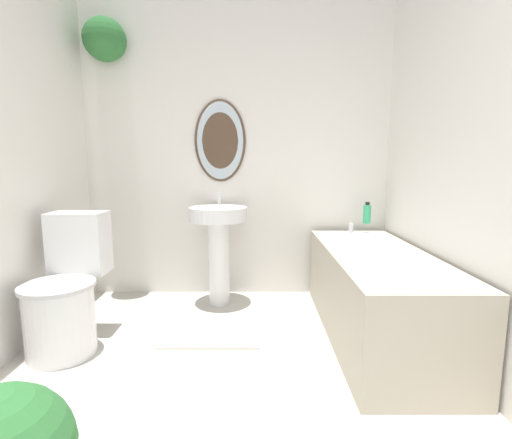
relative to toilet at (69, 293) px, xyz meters
name	(u,v)px	position (x,y,z in m)	size (l,w,h in m)	color
wall_back	(229,144)	(0.90, 1.00, 0.94)	(2.62, 0.33, 2.40)	silver
wall_right	(509,143)	(2.26, -0.43, 0.86)	(0.06, 2.95, 2.40)	silver
toilet	(69,293)	(0.00, 0.00, 0.00)	(0.41, 0.61, 0.81)	white
pedestal_sink	(220,237)	(0.84, 0.72, 0.21)	(0.45, 0.45, 0.88)	white
bathtub	(378,293)	(1.91, 0.15, -0.05)	(0.61, 1.56, 0.64)	#B2A893
shampoo_bottle	(369,214)	(2.03, 0.82, 0.37)	(0.06, 0.06, 0.17)	#38B275
bath_mat	(213,334)	(0.84, 0.14, -0.33)	(0.64, 0.38, 0.02)	silver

